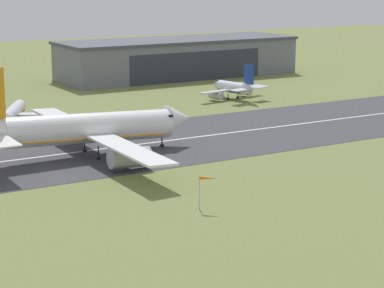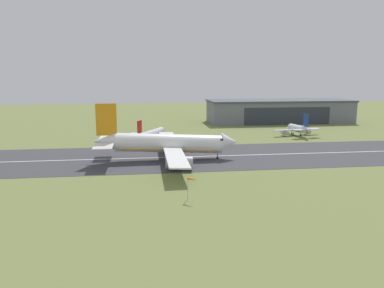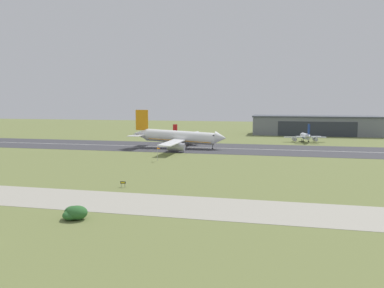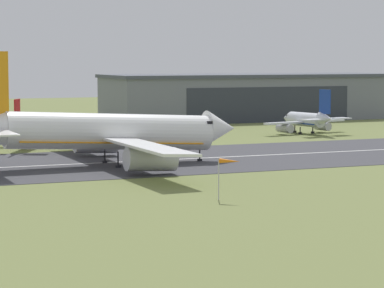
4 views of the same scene
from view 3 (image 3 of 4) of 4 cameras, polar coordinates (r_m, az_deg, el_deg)
name	(u,v)px [view 3 (image 3 of 4)]	position (r m, az deg, el deg)	size (l,w,h in m)	color
ground_plane	(131,171)	(122.19, -9.31, -4.07)	(617.69, 617.69, 0.00)	olive
runway_strip	(180,147)	(182.77, -1.77, -0.49)	(377.69, 40.47, 0.06)	#3D3D42
runway_centreline	(180,147)	(182.77, -1.77, -0.48)	(339.92, 0.70, 0.01)	silver
taxiway_road	(72,199)	(90.78, -17.84, -7.98)	(283.26, 16.58, 0.05)	#A8A393
hangar_building	(315,125)	(263.21, 18.22, 2.72)	(81.74, 25.92, 12.79)	slate
airplane_landing	(180,137)	(178.32, -1.92, 1.03)	(46.08, 58.28, 18.23)	white
airplane_parked_west	(187,135)	(212.64, -0.72, 1.37)	(20.72, 24.96, 9.83)	silver
airplane_parked_centre	(305,136)	(214.61, 16.89, 1.11)	(22.82, 17.30, 10.27)	silver
shrub_clump	(75,213)	(75.54, -17.46, -10.00)	(4.84, 3.95, 2.61)	#2D662D
windsock_pole	(159,149)	(139.59, -5.04, -0.79)	(2.26, 2.16, 5.12)	#B7B7BC
runway_sign	(123,183)	(99.49, -10.47, -5.86)	(1.43, 0.13, 1.55)	#4C4C51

